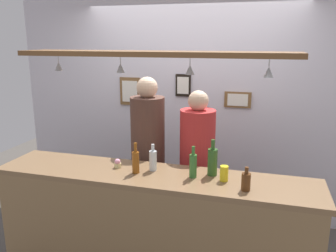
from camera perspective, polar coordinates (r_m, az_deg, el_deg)
The scene contains 19 objects.
back_wall at distance 4.17m, azimuth 3.83°, elevation 2.76°, with size 4.40×0.06×2.60m, color silver.
bar_counter at distance 2.91m, azimuth -3.44°, elevation -15.14°, with size 2.70×0.55×1.03m.
overhead_glass_rack at distance 2.74m, azimuth -2.38°, elevation 11.78°, with size 2.20×0.36×0.04m, color brown.
hanging_wineglass_far_left at distance 3.15m, azimuth -17.52°, elevation 9.41°, with size 0.07×0.07×0.13m.
hanging_wineglass_left at distance 2.85m, azimuth -7.81°, elevation 9.51°, with size 0.07×0.07×0.13m.
hanging_wineglass_center_left at distance 2.68m, azimuth 3.62°, elevation 9.32°, with size 0.07×0.07×0.13m.
hanging_wineglass_center at distance 2.57m, azimuth 16.21°, elevation 8.61°, with size 0.07×0.07×0.13m.
person_left_brown_shirt at distance 3.50m, azimuth -3.31°, elevation -3.31°, with size 0.34×0.34×1.76m.
person_right_red_shirt at distance 3.40m, azimuth 4.80°, elevation -5.18°, with size 0.34×0.34×1.65m.
bottle_champagne_green at distance 2.85m, azimuth 7.32°, elevation -5.75°, with size 0.08×0.08×0.30m.
bottle_soda_clear at distance 2.94m, azimuth -2.49°, elevation -5.59°, with size 0.06×0.06×0.23m.
bottle_beer_amber_tall at distance 2.89m, azimuth -5.33°, elevation -5.81°, with size 0.06×0.06×0.26m.
bottle_beer_green_import at distance 2.80m, azimuth 4.14°, elevation -6.42°, with size 0.06×0.06×0.26m.
bottle_beer_brown_stubby at distance 2.63m, azimuth 12.69°, elevation -8.84°, with size 0.07×0.07×0.18m.
drink_can at distance 2.77m, azimuth 9.20°, elevation -7.69°, with size 0.07×0.07×0.12m, color yellow.
cupcake at distance 3.05m, azimuth -8.29°, elevation -6.11°, with size 0.06×0.06×0.08m.
picture_frame_caricature at distance 4.32m, azimuth -6.25°, elevation 5.70°, with size 0.26×0.02×0.34m.
picture_frame_crest at distance 4.10m, azimuth 2.50°, elevation 6.69°, with size 0.18×0.02×0.26m.
picture_frame_lower_pair at distance 4.02m, azimuth 11.38°, elevation 4.24°, with size 0.30×0.02×0.18m.
Camera 1 is at (0.87, -2.89, 2.11)m, focal length 37.10 mm.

